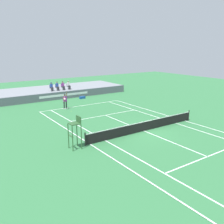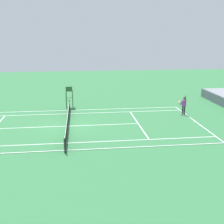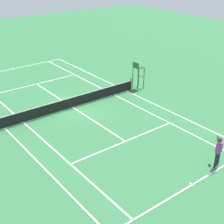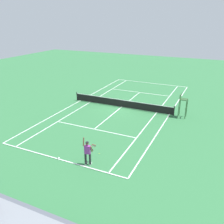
{
  "view_description": "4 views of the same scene",
  "coord_description": "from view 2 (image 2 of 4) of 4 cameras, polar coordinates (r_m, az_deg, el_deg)",
  "views": [
    {
      "loc": [
        -14.1,
        -15.47,
        7.25
      ],
      "look_at": [
        -0.72,
        4.06,
        1.0
      ],
      "focal_mm": 39.56,
      "sensor_mm": 36.0,
      "label": 1
    },
    {
      "loc": [
        24.03,
        1.1,
        7.87
      ],
      "look_at": [
        -0.72,
        4.06,
        1.0
      ],
      "focal_mm": 44.85,
      "sensor_mm": 36.0,
      "label": 2
    },
    {
      "loc": [
        11.68,
        20.12,
        10.98
      ],
      "look_at": [
        -0.72,
        4.06,
        1.0
      ],
      "focal_mm": 52.42,
      "sensor_mm": 36.0,
      "label": 3
    },
    {
      "loc": [
        -9.94,
        23.86,
        9.62
      ],
      "look_at": [
        -0.72,
        4.06,
        1.0
      ],
      "focal_mm": 38.67,
      "sensor_mm": 36.0,
      "label": 4
    }
  ],
  "objects": [
    {
      "name": "ground_plane",
      "position": [
        25.31,
        -8.98,
        -2.9
      ],
      "size": [
        80.0,
        80.0,
        0.0
      ],
      "primitive_type": "plane",
      "color": "#337542"
    },
    {
      "name": "court",
      "position": [
        25.31,
        -8.98,
        -2.88
      ],
      "size": [
        11.08,
        23.88,
        0.03
      ],
      "color": "#337542",
      "rests_on": "ground"
    },
    {
      "name": "net",
      "position": [
        25.16,
        -9.03,
        -1.77
      ],
      "size": [
        11.98,
        0.1,
        1.07
      ],
      "color": "black",
      "rests_on": "ground"
    },
    {
      "name": "tennis_player",
      "position": [
        29.24,
        14.4,
        1.32
      ],
      "size": [
        0.74,
        0.74,
        2.08
      ],
      "color": "#232328",
      "rests_on": "ground"
    },
    {
      "name": "tennis_ball",
      "position": [
        28.98,
        11.33,
        -0.59
      ],
      "size": [
        0.07,
        0.07,
        0.07
      ],
      "primitive_type": "sphere",
      "color": "#D1E533",
      "rests_on": "ground"
    },
    {
      "name": "umpire_chair",
      "position": [
        31.41,
        -8.71,
        3.63
      ],
      "size": [
        0.77,
        0.77,
        2.44
      ],
      "color": "#2D562D",
      "rests_on": "ground"
    }
  ]
}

